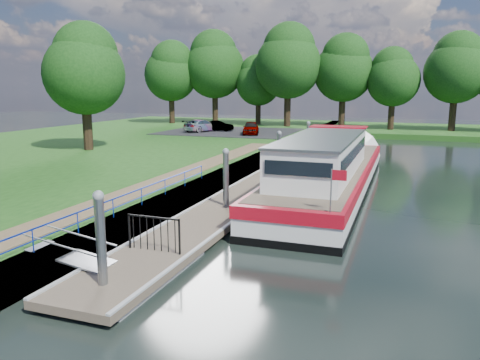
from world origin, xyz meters
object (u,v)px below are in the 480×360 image
(pontoon, at_px, (257,190))
(car_b, at_px, (218,126))
(car_a, at_px, (251,128))
(car_c, at_px, (202,125))
(barge, at_px, (331,170))

(pontoon, xyz_separation_m, car_b, (-12.32, 24.74, 1.21))
(car_a, height_order, car_c, car_a)
(car_b, height_order, car_c, car_c)
(car_b, bearing_deg, car_a, -128.10)
(barge, bearing_deg, car_c, 129.05)
(car_a, bearing_deg, car_b, 138.08)
(car_b, bearing_deg, barge, -156.47)
(pontoon, relative_size, car_b, 8.78)
(car_c, bearing_deg, car_b, -124.06)
(car_a, bearing_deg, barge, -76.28)
(pontoon, distance_m, car_b, 27.66)
(pontoon, relative_size, barge, 1.42)
(car_b, relative_size, car_c, 0.76)
(pontoon, distance_m, barge, 4.30)
(car_c, bearing_deg, car_a, -172.10)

